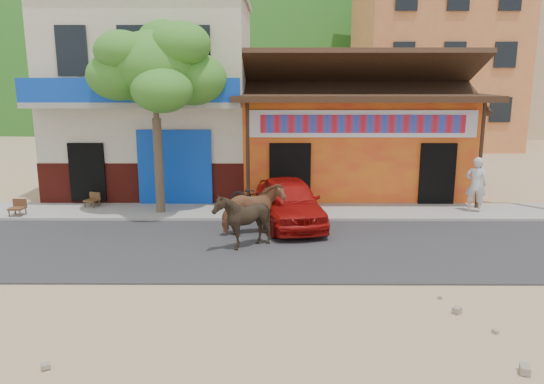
{
  "coord_description": "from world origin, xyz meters",
  "views": [
    {
      "loc": [
        -0.92,
        -10.74,
        4.47
      ],
      "look_at": [
        -0.99,
        3.0,
        1.4
      ],
      "focal_mm": 35.0,
      "sensor_mm": 36.0,
      "label": 1
    }
  ],
  "objects_px": {
    "tree": "(156,118)",
    "cow_tan": "(253,210)",
    "cafe_chair_left": "(91,194)",
    "pedestrian": "(476,184)",
    "scooter": "(256,198)",
    "cafe_chair_right": "(16,201)",
    "red_car": "(289,201)",
    "cow_dark": "(242,220)"
  },
  "relations": [
    {
      "from": "scooter",
      "to": "cow_dark",
      "type": "bearing_deg",
      "value": -157.83
    },
    {
      "from": "pedestrian",
      "to": "cafe_chair_right",
      "type": "relative_size",
      "value": 1.89
    },
    {
      "from": "cow_dark",
      "to": "pedestrian",
      "type": "relative_size",
      "value": 0.84
    },
    {
      "from": "red_car",
      "to": "scooter",
      "type": "height_order",
      "value": "red_car"
    },
    {
      "from": "cow_tan",
      "to": "scooter",
      "type": "distance_m",
      "value": 2.11
    },
    {
      "from": "cafe_chair_left",
      "to": "scooter",
      "type": "bearing_deg",
      "value": 11.44
    },
    {
      "from": "cafe_chair_left",
      "to": "cow_tan",
      "type": "bearing_deg",
      "value": -8.24
    },
    {
      "from": "tree",
      "to": "red_car",
      "type": "height_order",
      "value": "tree"
    },
    {
      "from": "cow_dark",
      "to": "cafe_chair_right",
      "type": "xyz_separation_m",
      "value": [
        -7.25,
        2.88,
        -0.2
      ]
    },
    {
      "from": "cow_tan",
      "to": "pedestrian",
      "type": "bearing_deg",
      "value": -94.15
    },
    {
      "from": "red_car",
      "to": "pedestrian",
      "type": "xyz_separation_m",
      "value": [
        6.02,
        1.2,
        0.27
      ]
    },
    {
      "from": "pedestrian",
      "to": "cafe_chair_right",
      "type": "distance_m",
      "value": 14.56
    },
    {
      "from": "cow_tan",
      "to": "pedestrian",
      "type": "xyz_separation_m",
      "value": [
        7.06,
        2.34,
        0.24
      ]
    },
    {
      "from": "pedestrian",
      "to": "cafe_chair_left",
      "type": "bearing_deg",
      "value": 18.43
    },
    {
      "from": "cafe_chair_right",
      "to": "tree",
      "type": "bearing_deg",
      "value": 9.35
    },
    {
      "from": "scooter",
      "to": "pedestrian",
      "type": "height_order",
      "value": "pedestrian"
    },
    {
      "from": "cow_tan",
      "to": "red_car",
      "type": "relative_size",
      "value": 0.42
    },
    {
      "from": "cafe_chair_left",
      "to": "cafe_chair_right",
      "type": "height_order",
      "value": "cafe_chair_right"
    },
    {
      "from": "tree",
      "to": "cafe_chair_left",
      "type": "bearing_deg",
      "value": 165.29
    },
    {
      "from": "cow_tan",
      "to": "tree",
      "type": "bearing_deg",
      "value": 31.6
    },
    {
      "from": "red_car",
      "to": "scooter",
      "type": "bearing_deg",
      "value": 125.66
    },
    {
      "from": "cow_tan",
      "to": "red_car",
      "type": "height_order",
      "value": "cow_tan"
    },
    {
      "from": "pedestrian",
      "to": "cafe_chair_left",
      "type": "xyz_separation_m",
      "value": [
        -12.57,
        0.53,
        -0.45
      ]
    },
    {
      "from": "cafe_chair_left",
      "to": "cafe_chair_right",
      "type": "xyz_separation_m",
      "value": [
        -1.97,
        -1.14,
        0.03
      ]
    },
    {
      "from": "cow_dark",
      "to": "cafe_chair_right",
      "type": "relative_size",
      "value": 1.59
    },
    {
      "from": "tree",
      "to": "red_car",
      "type": "xyz_separation_m",
      "value": [
        4.12,
        -1.09,
        -2.39
      ]
    },
    {
      "from": "cow_tan",
      "to": "red_car",
      "type": "distance_m",
      "value": 1.54
    },
    {
      "from": "pedestrian",
      "to": "cafe_chair_right",
      "type": "height_order",
      "value": "pedestrian"
    },
    {
      "from": "cow_dark",
      "to": "scooter",
      "type": "bearing_deg",
      "value": -177.28
    },
    {
      "from": "cow_tan",
      "to": "pedestrian",
      "type": "relative_size",
      "value": 0.97
    },
    {
      "from": "cafe_chair_right",
      "to": "cow_tan",
      "type": "bearing_deg",
      "value": -10.15
    },
    {
      "from": "tree",
      "to": "pedestrian",
      "type": "bearing_deg",
      "value": 0.63
    },
    {
      "from": "tree",
      "to": "cow_tan",
      "type": "relative_size",
      "value": 3.49
    },
    {
      "from": "pedestrian",
      "to": "cafe_chair_left",
      "type": "relative_size",
      "value": 2.03
    },
    {
      "from": "cow_tan",
      "to": "scooter",
      "type": "xyz_separation_m",
      "value": [
        0.02,
        2.11,
        -0.14
      ]
    },
    {
      "from": "tree",
      "to": "cow_tan",
      "type": "distance_m",
      "value": 4.47
    },
    {
      "from": "tree",
      "to": "cow_tan",
      "type": "bearing_deg",
      "value": -35.91
    },
    {
      "from": "tree",
      "to": "red_car",
      "type": "relative_size",
      "value": 1.47
    },
    {
      "from": "scooter",
      "to": "cow_tan",
      "type": "bearing_deg",
      "value": -154.03
    },
    {
      "from": "red_car",
      "to": "pedestrian",
      "type": "bearing_deg",
      "value": 0.7
    },
    {
      "from": "red_car",
      "to": "cafe_chair_right",
      "type": "distance_m",
      "value": 8.54
    },
    {
      "from": "cow_dark",
      "to": "red_car",
      "type": "relative_size",
      "value": 0.37
    }
  ]
}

